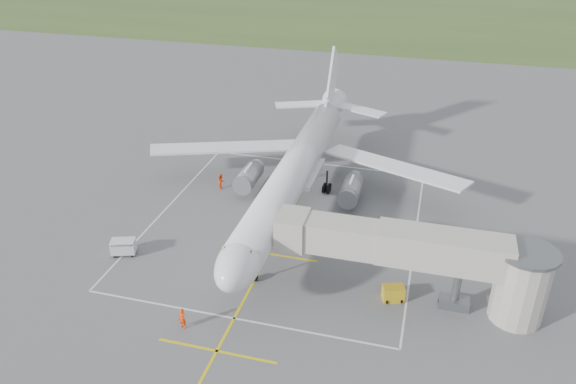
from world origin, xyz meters
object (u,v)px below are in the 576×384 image
(gpu_unit, at_px, (393,293))
(baggage_cart, at_px, (123,247))
(ramp_worker_nose, at_px, (182,319))
(airliner, at_px, (296,169))
(jet_bridge, at_px, (433,258))
(ramp_worker_wing, at_px, (221,181))

(gpu_unit, xyz_separation_m, baggage_cart, (-26.70, 0.03, 0.15))
(gpu_unit, relative_size, ramp_worker_nose, 1.12)
(airliner, distance_m, gpu_unit, 19.79)
(jet_bridge, distance_m, baggage_cart, 29.91)
(ramp_worker_wing, bearing_deg, gpu_unit, -159.89)
(airliner, xyz_separation_m, ramp_worker_nose, (-3.69, -22.96, -3.43))
(gpu_unit, distance_m, ramp_worker_wing, 27.61)
(airliner, distance_m, jet_bridge, 21.22)
(airliner, relative_size, baggage_cart, 17.47)
(baggage_cart, height_order, ramp_worker_wing, ramp_worker_wing)
(gpu_unit, bearing_deg, ramp_worker_wing, 125.98)
(gpu_unit, height_order, baggage_cart, baggage_cart)
(gpu_unit, height_order, ramp_worker_nose, ramp_worker_nose)
(jet_bridge, distance_m, gpu_unit, 5.03)
(jet_bridge, xyz_separation_m, ramp_worker_nose, (-19.41, -8.71, -3.78))
(jet_bridge, bearing_deg, airliner, 137.81)
(gpu_unit, bearing_deg, airliner, 112.43)
(airliner, distance_m, ramp_worker_wing, 10.42)
(airliner, distance_m, baggage_cart, 20.50)
(ramp_worker_wing, bearing_deg, ramp_worker_nose, 159.46)
(ramp_worker_nose, bearing_deg, baggage_cart, 151.13)
(airliner, height_order, ramp_worker_wing, airliner)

